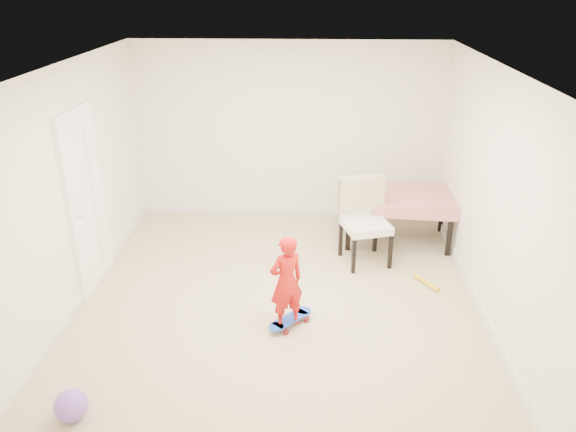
{
  "coord_description": "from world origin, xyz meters",
  "views": [
    {
      "loc": [
        0.36,
        -5.52,
        3.44
      ],
      "look_at": [
        0.1,
        0.2,
        0.95
      ],
      "focal_mm": 35.0,
      "sensor_mm": 36.0,
      "label": 1
    }
  ],
  "objects_px": {
    "dining_table": "(397,217)",
    "child": "(286,285)",
    "dining_chair": "(366,223)",
    "skateboard": "(290,321)",
    "balloon": "(71,406)"
  },
  "relations": [
    {
      "from": "dining_table",
      "to": "child",
      "type": "xyz_separation_m",
      "value": [
        -1.42,
        -2.18,
        0.16
      ]
    },
    {
      "from": "dining_chair",
      "to": "child",
      "type": "bearing_deg",
      "value": -138.63
    },
    {
      "from": "skateboard",
      "to": "child",
      "type": "bearing_deg",
      "value": 178.76
    },
    {
      "from": "dining_table",
      "to": "balloon",
      "type": "distance_m",
      "value": 4.78
    },
    {
      "from": "skateboard",
      "to": "child",
      "type": "xyz_separation_m",
      "value": [
        -0.04,
        -0.04,
        0.47
      ]
    },
    {
      "from": "child",
      "to": "balloon",
      "type": "bearing_deg",
      "value": 8.13
    },
    {
      "from": "dining_chair",
      "to": "balloon",
      "type": "xyz_separation_m",
      "value": [
        -2.66,
        -2.92,
        -0.41
      ]
    },
    {
      "from": "dining_table",
      "to": "child",
      "type": "relative_size",
      "value": 1.46
    },
    {
      "from": "dining_chair",
      "to": "skateboard",
      "type": "bearing_deg",
      "value": -138.24
    },
    {
      "from": "dining_table",
      "to": "balloon",
      "type": "height_order",
      "value": "dining_table"
    },
    {
      "from": "dining_chair",
      "to": "balloon",
      "type": "height_order",
      "value": "dining_chair"
    },
    {
      "from": "skateboard",
      "to": "balloon",
      "type": "relative_size",
      "value": 2.05
    },
    {
      "from": "child",
      "to": "balloon",
      "type": "distance_m",
      "value": 2.26
    },
    {
      "from": "balloon",
      "to": "skateboard",
      "type": "bearing_deg",
      "value": 39.42
    },
    {
      "from": "child",
      "to": "balloon",
      "type": "height_order",
      "value": "child"
    }
  ]
}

